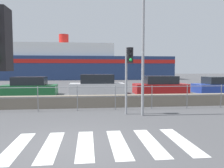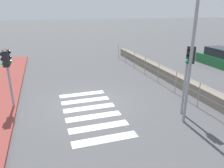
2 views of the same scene
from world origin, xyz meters
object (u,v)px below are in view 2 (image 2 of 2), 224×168
traffic_light_near (7,63)px  streetlamp (189,30)px  traffic_light_far (188,66)px  parked_car_green (222,58)px

traffic_light_near → streetlamp: streetlamp is taller
traffic_light_far → streetlamp: streetlamp is taller
streetlamp → parked_car_green: bearing=128.9°
traffic_light_far → parked_car_green: (-6.32, 7.95, -1.59)m
traffic_light_far → parked_car_green: traffic_light_far is taller
streetlamp → parked_car_green: (-6.88, 8.51, -3.07)m
traffic_light_far → parked_car_green: size_ratio=0.73×
traffic_light_near → parked_car_green: (-3.38, 15.05, -1.53)m
traffic_light_near → traffic_light_far: size_ratio=0.91×
traffic_light_far → streetlamp: size_ratio=0.51×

